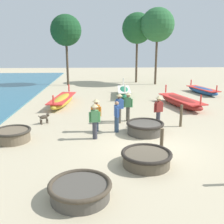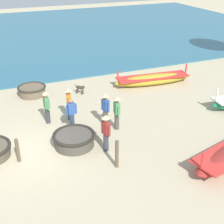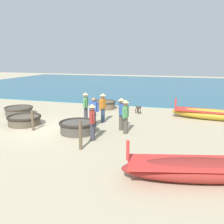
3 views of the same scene
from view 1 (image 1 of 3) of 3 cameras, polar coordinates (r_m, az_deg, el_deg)
ground_plane at (r=11.32m, az=7.94°, el=-7.66°), size 80.00×80.00×0.00m
coracle_front_left at (r=12.89m, az=7.19°, el=-3.35°), size 1.84×1.84×0.59m
coracle_center at (r=9.64m, az=7.49°, el=-9.87°), size 1.84×1.84×0.52m
coracle_beside_post at (r=12.65m, az=-20.82°, el=-4.63°), size 1.65×1.65×0.56m
coracle_front_right at (r=7.75m, az=-6.96°, el=-16.44°), size 1.82×1.82×0.49m
long_boat_ochre_hull at (r=24.67m, az=19.10°, el=4.47°), size 1.93×4.17×1.02m
long_boat_blue_hull at (r=19.05m, az=14.76°, el=2.21°), size 2.37×4.97×1.23m
long_boat_green_hull at (r=22.17m, az=2.62°, el=4.42°), size 1.23×4.33×1.32m
long_boat_white_hull at (r=19.27m, az=-10.76°, el=2.50°), size 1.58×5.08×1.14m
fisherman_standing_left at (r=14.40m, az=1.59°, el=1.29°), size 0.50×0.36×1.67m
fisherman_hauling at (r=11.95m, az=-3.79°, el=-1.50°), size 0.53×0.36×1.67m
fisherman_by_coracle at (r=12.98m, az=-3.47°, el=-0.20°), size 0.52×0.36×1.67m
fisherman_standing_right at (r=14.80m, az=3.51°, el=1.62°), size 0.53×0.36×1.67m
fisherman_with_hat at (r=13.95m, az=10.09°, el=0.63°), size 0.51×0.36×1.67m
fisherman_crouching at (r=12.89m, az=1.02°, el=-0.85°), size 0.25×0.53×1.57m
dog at (r=14.86m, az=-14.47°, el=-1.09°), size 0.55×0.50×0.55m
mooring_post_inland at (r=10.69m, az=10.77°, el=-6.17°), size 0.14×0.14×1.03m
mooring_post_shoreline at (r=14.32m, az=14.81°, el=-0.79°), size 0.14×0.14×1.18m
tree_left_mid at (r=29.25m, az=9.87°, el=18.15°), size 3.52×3.52×8.01m
tree_rightmost at (r=30.51m, az=5.53°, el=17.65°), size 3.37×3.37×7.69m
tree_leftmost at (r=28.56m, az=-10.00°, el=17.07°), size 3.19×3.19×7.27m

